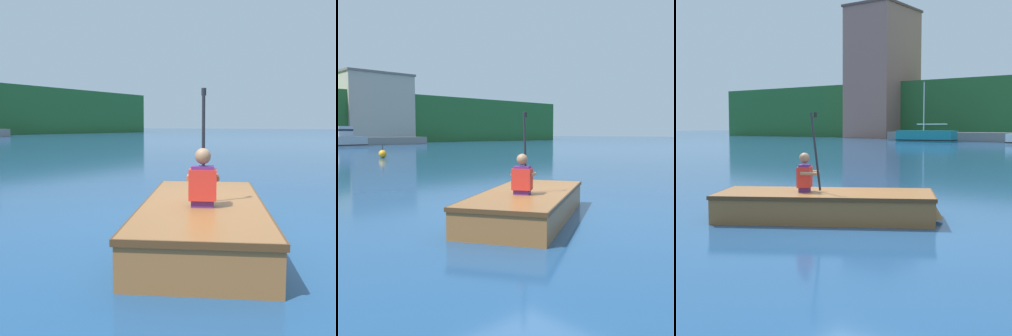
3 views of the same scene
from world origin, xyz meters
TOP-DOWN VIEW (x-y plane):
  - ground_plane at (0.00, 0.00)m, footprint 300.00×300.00m
  - rowboat_foreground at (-0.35, -0.21)m, footprint 3.63×2.88m
  - person_paddler at (-0.69, -0.40)m, footprint 0.44×0.44m

SIDE VIEW (x-z plane):
  - ground_plane at x=0.00m, z-range 0.00..0.00m
  - rowboat_foreground at x=-0.35m, z-range 0.03..0.47m
  - person_paddler at x=-0.69m, z-range 0.09..1.35m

